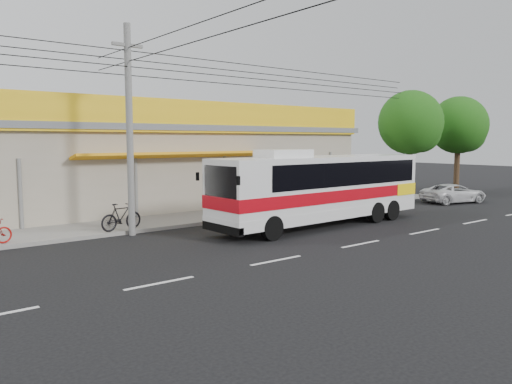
% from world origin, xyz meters
% --- Properties ---
extents(ground, '(120.00, 120.00, 0.00)m').
position_xyz_m(ground, '(0.00, 0.00, 0.00)').
color(ground, black).
rests_on(ground, ground).
extents(sidewalk, '(30.00, 3.20, 0.15)m').
position_xyz_m(sidewalk, '(0.00, 6.00, 0.07)').
color(sidewalk, gray).
rests_on(sidewalk, ground).
extents(lane_markings, '(50.00, 0.12, 0.01)m').
position_xyz_m(lane_markings, '(0.00, -2.50, 0.00)').
color(lane_markings, silver).
rests_on(lane_markings, ground).
extents(storefront_building, '(22.60, 9.20, 5.70)m').
position_xyz_m(storefront_building, '(-0.01, 11.54, 2.30)').
color(storefront_building, gray).
rests_on(storefront_building, ground).
extents(coach_bus, '(10.96, 2.65, 3.35)m').
position_xyz_m(coach_bus, '(1.84, 1.13, 1.80)').
color(coach_bus, silver).
rests_on(coach_bus, ground).
extents(motorbike_dark, '(1.87, 0.81, 1.09)m').
position_xyz_m(motorbike_dark, '(-5.96, 4.70, 0.70)').
color(motorbike_dark, black).
rests_on(motorbike_dark, sidewalk).
extents(white_car, '(4.38, 2.80, 1.12)m').
position_xyz_m(white_car, '(13.76, 1.94, 0.56)').
color(white_car, silver).
rests_on(white_car, ground).
extents(utility_pole, '(34.00, 14.00, 8.13)m').
position_xyz_m(utility_pole, '(-5.74, 4.20, 6.71)').
color(utility_pole, '#5C5C5A').
rests_on(utility_pole, ground).
extents(tree_near, '(4.24, 4.24, 7.02)m').
position_xyz_m(tree_near, '(14.91, 5.75, 4.75)').
color(tree_near, '#322314').
rests_on(tree_near, ground).
extents(tree_far, '(4.17, 4.17, 6.92)m').
position_xyz_m(tree_far, '(20.64, 5.62, 4.68)').
color(tree_far, '#322314').
rests_on(tree_far, ground).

